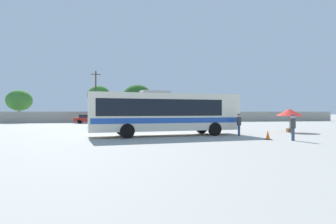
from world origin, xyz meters
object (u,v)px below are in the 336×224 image
object	(u,v)px
traffic_cone_on_apron	(268,135)
parked_car_third_grey	(164,118)
parked_car_leftmost_red	(88,119)
roadside_tree_left	(19,100)
parked_car_second_white	(129,118)
roadside_tree_midright	(137,97)
passenger_waiting_on_apron	(293,126)
coach_bus_cream_blue	(164,112)
vendor_umbrella_secondary_red	(290,113)
attendant_by_bus_door	(239,123)
utility_pole_near	(96,96)
roadside_tree_midleft	(99,95)

from	to	relation	value
traffic_cone_on_apron	parked_car_third_grey	bearing A→B (deg)	94.28
parked_car_leftmost_red	roadside_tree_left	xyz separation A→B (m)	(-12.69, 6.72, 3.15)
parked_car_second_white	roadside_tree_midright	xyz separation A→B (m)	(1.90, 5.47, 3.93)
passenger_waiting_on_apron	traffic_cone_on_apron	bearing A→B (deg)	144.10
coach_bus_cream_blue	vendor_umbrella_secondary_red	xyz separation A→B (m)	(11.93, 1.45, -0.08)
coach_bus_cream_blue	passenger_waiting_on_apron	bearing A→B (deg)	-33.81
parked_car_third_grey	roadside_tree_midright	world-z (taller)	roadside_tree_midright
attendant_by_bus_door	vendor_umbrella_secondary_red	size ratio (longest dim) A/B	0.72
parked_car_leftmost_red	utility_pole_near	size ratio (longest dim) A/B	0.49
parked_car_leftmost_red	parked_car_third_grey	xyz separation A→B (m)	(12.46, -0.17, -0.00)
coach_bus_cream_blue	roadside_tree_midright	size ratio (longest dim) A/B	1.69
parked_car_third_grey	roadside_tree_left	bearing A→B (deg)	164.69
roadside_tree_midright	coach_bus_cream_blue	bearing A→B (deg)	-90.32
utility_pole_near	traffic_cone_on_apron	size ratio (longest dim) A/B	14.62
passenger_waiting_on_apron	roadside_tree_midright	distance (m)	37.38
parked_car_second_white	parked_car_third_grey	bearing A→B (deg)	-8.19
roadside_tree_left	parked_car_third_grey	bearing A→B (deg)	-15.31
parked_car_second_white	roadside_tree_left	distance (m)	20.40
attendant_by_bus_door	roadside_tree_midleft	xyz separation A→B (m)	(-13.01, 36.73, 4.26)
vendor_umbrella_secondary_red	parked_car_third_grey	bearing A→B (deg)	108.17
roadside_tree_left	vendor_umbrella_secondary_red	bearing A→B (deg)	-42.79
coach_bus_cream_blue	parked_car_third_grey	world-z (taller)	coach_bus_cream_blue
attendant_by_bus_door	parked_car_second_white	world-z (taller)	attendant_by_bus_door
parked_car_second_white	traffic_cone_on_apron	distance (m)	31.14
parked_car_leftmost_red	roadside_tree_left	world-z (taller)	roadside_tree_left
parked_car_second_white	traffic_cone_on_apron	size ratio (longest dim) A/B	6.60
parked_car_leftmost_red	roadside_tree_left	distance (m)	14.70
parked_car_third_grey	roadside_tree_midleft	bearing A→B (deg)	137.54
passenger_waiting_on_apron	roadside_tree_left	xyz separation A→B (m)	(-28.59, 37.00, 2.97)
attendant_by_bus_door	parked_car_leftmost_red	xyz separation A→B (m)	(-13.98, 26.38, -0.21)
roadside_tree_midleft	coach_bus_cream_blue	bearing A→B (deg)	-78.39
parked_car_third_grey	roadside_tree_left	distance (m)	26.27
passenger_waiting_on_apron	vendor_umbrella_secondary_red	distance (m)	7.89
coach_bus_cream_blue	parked_car_leftmost_red	distance (m)	26.52
vendor_umbrella_secondary_red	roadside_tree_midleft	size ratio (longest dim) A/B	0.33
traffic_cone_on_apron	roadside_tree_midright	bearing A→B (deg)	99.91
attendant_by_bus_door	passenger_waiting_on_apron	distance (m)	4.36
roadside_tree_left	traffic_cone_on_apron	world-z (taller)	roadside_tree_left
passenger_waiting_on_apron	parked_car_leftmost_red	xyz separation A→B (m)	(-15.90, 30.29, -0.18)
parked_car_third_grey	parked_car_leftmost_red	bearing A→B (deg)	179.22
coach_bus_cream_blue	parked_car_leftmost_red	xyz separation A→B (m)	(-8.26, 25.17, -1.11)
roadside_tree_midright	traffic_cone_on_apron	world-z (taller)	roadside_tree_midright
vendor_umbrella_secondary_red	parked_car_leftmost_red	size ratio (longest dim) A/B	0.52
attendant_by_bus_door	roadside_tree_midright	size ratio (longest dim) A/B	0.24
parked_car_leftmost_red	roadside_tree_midleft	world-z (taller)	roadside_tree_midleft
parked_car_second_white	roadside_tree_midleft	distance (m)	12.02
attendant_by_bus_door	parked_car_third_grey	bearing A→B (deg)	93.32
parked_car_second_white	attendant_by_bus_door	bearing A→B (deg)	-74.62
roadside_tree_left	roadside_tree_midright	world-z (taller)	roadside_tree_midright
traffic_cone_on_apron	roadside_tree_midleft	bearing A→B (deg)	109.00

